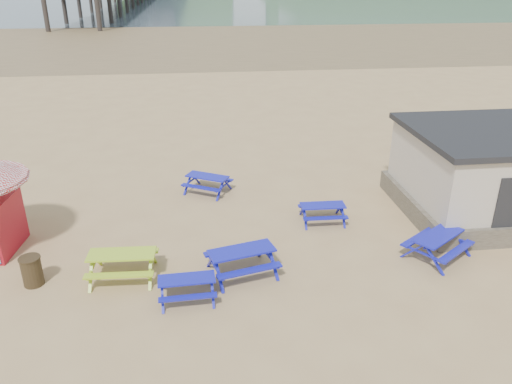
{
  "coord_description": "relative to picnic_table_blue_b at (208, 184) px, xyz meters",
  "views": [
    {
      "loc": [
        -0.6,
        -14.58,
        8.2
      ],
      "look_at": [
        1.35,
        1.5,
        1.0
      ],
      "focal_mm": 35.0,
      "sensor_mm": 36.0,
      "label": 1
    }
  ],
  "objects": [
    {
      "name": "amenity_block",
      "position": [
        10.82,
        -2.97,
        1.21
      ],
      "size": [
        7.4,
        5.4,
        3.15
      ],
      "color": "#665B4C",
      "rests_on": "ground"
    },
    {
      "name": "picnic_table_blue_e",
      "position": [
        0.81,
        -6.09,
        0.05
      ],
      "size": [
        2.25,
        1.98,
        0.81
      ],
      "rotation": [
        0.0,
        0.0,
        0.25
      ],
      "color": "#0F209B",
      "rests_on": "ground"
    },
    {
      "name": "picnic_table_blue_c",
      "position": [
        3.97,
        -3.08,
        -0.03
      ],
      "size": [
        1.6,
        1.3,
        0.66
      ],
      "rotation": [
        0.0,
        0.0,
        -0.03
      ],
      "color": "#0F209B",
      "rests_on": "ground"
    },
    {
      "name": "litter_bin",
      "position": [
        -5.14,
        -5.92,
        0.09
      ],
      "size": [
        0.6,
        0.6,
        0.88
      ],
      "color": "#392C18",
      "rests_on": "ground"
    },
    {
      "name": "ground",
      "position": [
        0.32,
        -3.97,
        -0.35
      ],
      "size": [
        400.0,
        400.0,
        0.0
      ],
      "primitive_type": "plane",
      "color": "tan",
      "rests_on": "ground"
    },
    {
      "name": "picnic_table_yellow",
      "position": [
        -2.63,
        -5.85,
        0.05
      ],
      "size": [
        1.99,
        1.63,
        0.8
      ],
      "rotation": [
        0.0,
        0.0,
        -0.05
      ],
      "color": "#B8D023",
      "rests_on": "ground"
    },
    {
      "name": "wet_sand",
      "position": [
        0.32,
        51.03,
        -0.35
      ],
      "size": [
        400.0,
        400.0,
        0.0
      ],
      "primitive_type": "plane",
      "color": "olive",
      "rests_on": "ground"
    },
    {
      "name": "picnic_table_blue_d",
      "position": [
        -0.78,
        -7.11,
        -0.03
      ],
      "size": [
        1.58,
        1.3,
        0.64
      ],
      "rotation": [
        0.0,
        0.0,
        0.04
      ],
      "color": "#0F209B",
      "rests_on": "ground"
    },
    {
      "name": "picnic_table_blue_f",
      "position": [
        6.93,
        -5.87,
        0.04
      ],
      "size": [
        2.38,
        2.29,
        0.78
      ],
      "rotation": [
        0.0,
        0.0,
        0.61
      ],
      "color": "#0F209B",
      "rests_on": "ground"
    },
    {
      "name": "picnic_table_blue_b",
      "position": [
        0.0,
        0.0,
        0.0
      ],
      "size": [
        2.13,
        2.01,
        0.71
      ],
      "rotation": [
        0.0,
        0.0,
        -0.51
      ],
      "color": "#0F209B",
      "rests_on": "ground"
    },
    {
      "name": "headland_town",
      "position": [
        90.32,
        225.71,
        -10.26
      ],
      "size": [
        264.0,
        144.0,
        108.0
      ],
      "color": "#2D4C1E",
      "rests_on": "ground"
    }
  ]
}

